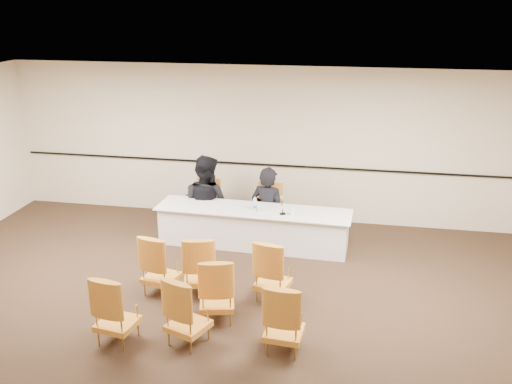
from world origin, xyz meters
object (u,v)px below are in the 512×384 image
panelist_main_chair (268,211)px  panelist_second (206,206)px  panel_table (253,227)px  aud_chair_front_right (273,270)px  aud_chair_front_mid (200,265)px  aud_chair_back_left (116,308)px  drinking_glass (260,209)px  water_bottle (255,204)px  coffee_cup (292,212)px  microphone (283,206)px  panelist_main (268,215)px  aud_chair_back_right (284,317)px  aud_chair_front_left (160,264)px  panelist_second_chair (206,206)px  aud_chair_back_mid (188,310)px  aud_chair_extra (217,289)px

panelist_main_chair → panelist_second: size_ratio=0.48×
panel_table → aud_chair_front_right: aud_chair_front_right is taller
aud_chair_front_mid → aud_chair_back_left: (-0.70, -1.37, 0.00)m
aud_chair_back_left → drinking_glass: bearing=77.3°
panelist_main_chair → aud_chair_front_mid: size_ratio=1.00×
panelist_main_chair → water_bottle: (-0.14, -0.55, 0.33)m
coffee_cup → microphone: bearing=176.4°
panelist_main_chair → microphone: size_ratio=3.29×
panelist_main → panelist_second: panelist_second is taller
aud_chair_front_right → aud_chair_back_right: (0.34, -1.23, 0.00)m
aud_chair_front_left → panelist_main: bearing=77.7°
coffee_cup → aud_chair_front_right: (-0.05, -1.66, -0.27)m
aud_chair_front_right → microphone: bearing=106.2°
aud_chair_front_mid → microphone: bearing=46.7°
panel_table → aud_chair_back_left: 3.43m
panelist_second_chair → aud_chair_front_left: 2.50m
drinking_glass → aud_chair_front_right: aud_chair_front_right is taller
coffee_cup → panelist_main_chair: bearing=127.7°
panel_table → aud_chair_front_right: 1.94m
panelist_main → panelist_second: bearing=14.8°
coffee_cup → aud_chair_back_left: 3.59m
aud_chair_back_mid → panelist_second_chair: bearing=123.3°
panelist_main_chair → aud_chair_back_left: bearing=-107.2°
panelist_main → aud_chair_back_mid: size_ratio=1.95×
aud_chair_back_mid → aud_chair_front_right: bearing=77.3°
microphone → aud_chair_extra: microphone is taller
panelist_main_chair → coffee_cup: 0.90m
aud_chair_back_left → aud_chair_back_mid: size_ratio=1.00×
panelist_second_chair → water_bottle: 1.25m
drinking_glass → aud_chair_extra: aud_chair_extra is taller
coffee_cup → aud_chair_front_mid: size_ratio=0.13×
panelist_main → panelist_second_chair: (-1.19, 0.04, 0.09)m
panelist_second_chair → drinking_glass: bearing=-27.4°
panelist_main → aud_chair_back_left: bearing=87.6°
aud_chair_front_left → aud_chair_back_mid: bearing=-42.7°
panelist_main → aud_chair_front_mid: 2.46m
drinking_glass → aud_chair_back_left: aud_chair_back_left is taller
aud_chair_front_right → aud_chair_back_mid: same height
panelist_second_chair → water_bottle: (1.05, -0.59, 0.33)m
panelist_main → aud_chair_extra: bearing=103.3°
panelist_main → aud_chair_front_right: panelist_main is taller
aud_chair_back_left → panelist_second_chair: bearing=97.5°
aud_chair_front_right → panelist_second: bearing=137.6°
aud_chair_back_left → aud_chair_extra: bearing=42.1°
drinking_glass → aud_chair_extra: bearing=-93.5°
panelist_second → aud_chair_front_mid: bearing=124.5°
panel_table → aud_chair_extra: bearing=-88.2°
aud_chair_front_left → aud_chair_back_right: 2.29m
panelist_second → panelist_second_chair: 0.00m
aud_chair_back_mid → coffee_cup: bearing=93.8°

